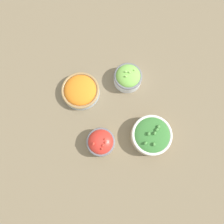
{
  "coord_description": "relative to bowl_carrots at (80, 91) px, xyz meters",
  "views": [
    {
      "loc": [
        -0.13,
        0.15,
        0.94
      ],
      "look_at": [
        0.0,
        0.0,
        0.03
      ],
      "focal_mm": 35.0,
      "sensor_mm": 36.0,
      "label": 1
    }
  ],
  "objects": [
    {
      "name": "bowl_cherry_tomatoes",
      "position": [
        -0.22,
        0.11,
        0.01
      ],
      "size": [
        0.12,
        0.12,
        0.09
      ],
      "color": "beige",
      "rests_on": "ground_plane"
    },
    {
      "name": "bowl_lettuce",
      "position": [
        -0.12,
        -0.18,
        0.01
      ],
      "size": [
        0.12,
        0.12,
        0.09
      ],
      "color": "silver",
      "rests_on": "ground_plane"
    },
    {
      "name": "bowl_broccoli",
      "position": [
        -0.36,
        -0.04,
        0.01
      ],
      "size": [
        0.17,
        0.17,
        0.08
      ],
      "color": "beige",
      "rests_on": "ground_plane"
    },
    {
      "name": "ground_plane",
      "position": [
        -0.17,
        -0.01,
        -0.03
      ],
      "size": [
        3.0,
        3.0,
        0.0
      ],
      "primitive_type": "plane",
      "color": "#75664C"
    },
    {
      "name": "bowl_carrots",
      "position": [
        0.0,
        0.0,
        0.0
      ],
      "size": [
        0.17,
        0.17,
        0.06
      ],
      "color": "#B2C1CC",
      "rests_on": "ground_plane"
    }
  ]
}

